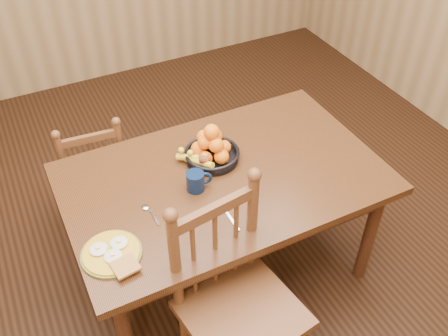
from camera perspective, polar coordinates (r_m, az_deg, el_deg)
name	(u,v)px	position (r m, az deg, el deg)	size (l,w,h in m)	color
room	(224,71)	(2.16, 0.00, 11.00)	(4.52, 5.02, 2.72)	black
dining_table	(224,188)	(2.58, 0.00, -2.25)	(1.60, 1.00, 0.75)	black
chair_far	(96,174)	(3.12, -14.44, -0.70)	(0.42, 0.41, 0.86)	#462C15
chair_near	(236,304)	(2.30, 1.43, -15.25)	(0.55, 0.53, 1.07)	#462C15
breakfast_plate	(112,253)	(2.21, -12.67, -9.51)	(0.26, 0.29, 0.04)	#59601E
fork	(230,216)	(2.32, 0.65, -5.46)	(0.03, 0.18, 0.00)	silver
spoon	(148,210)	(2.37, -8.66, -4.76)	(0.04, 0.16, 0.01)	silver
coffee_mug	(196,181)	(2.42, -3.19, -1.49)	(0.13, 0.09, 0.10)	#091935
juice_glass	(205,163)	(2.53, -2.23, 0.56)	(0.06, 0.06, 0.09)	silver
fruit_bowl	(211,149)	(2.58, -1.53, 2.15)	(0.32, 0.29, 0.22)	black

